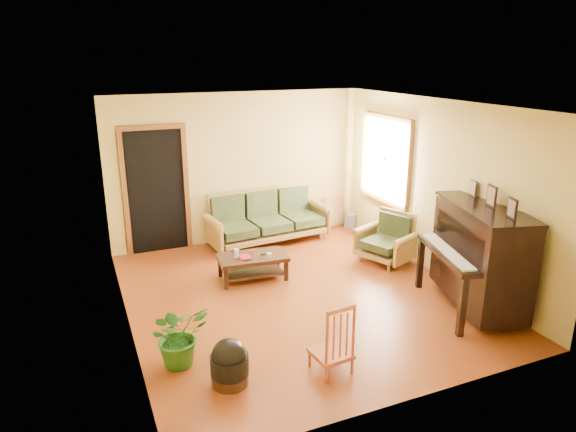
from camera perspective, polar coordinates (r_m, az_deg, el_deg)
name	(u,v)px	position (r m, az deg, el deg)	size (l,w,h in m)	color
floor	(297,295)	(7.22, 1.06, -8.74)	(5.00, 5.00, 0.00)	#66270D
doorway	(156,192)	(8.74, -14.42, 2.61)	(1.08, 0.16, 2.05)	black
window	(386,159)	(8.86, 10.82, 6.20)	(0.12, 1.36, 1.46)	white
sofa	(269,217)	(9.00, -2.16, -0.16)	(2.15, 0.90, 0.92)	olive
coffee_table	(253,267)	(7.66, -3.95, -5.68)	(1.01, 0.55, 0.37)	black
armchair	(385,238)	(8.29, 10.75, -2.46)	(0.77, 0.80, 0.80)	olive
piano	(480,258)	(7.06, 20.55, -4.40)	(0.93, 1.57, 1.39)	black
footstool	(230,368)	(5.42, -6.50, -16.39)	(0.39, 0.39, 0.37)	black
red_chair	(331,336)	(5.49, 4.84, -13.18)	(0.38, 0.41, 0.80)	#9A3E1C
leaning_frame	(335,211)	(9.90, 5.20, 0.51)	(0.46, 0.10, 0.61)	#BD833F
ceramic_crock	(350,221)	(9.95, 6.88, -0.52)	(0.21, 0.21, 0.26)	#2E498C
potted_plant	(179,335)	(5.72, -12.01, -12.79)	(0.63, 0.54, 0.70)	#245D1A
book	(240,258)	(7.49, -5.38, -4.66)	(0.16, 0.22, 0.02)	maroon
candle	(236,253)	(7.53, -5.76, -4.12)	(0.07, 0.07, 0.13)	white
glass_jar	(269,255)	(7.52, -2.12, -4.34)	(0.08, 0.08, 0.06)	silver
remote	(266,253)	(7.63, -2.49, -4.18)	(0.14, 0.04, 0.01)	black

